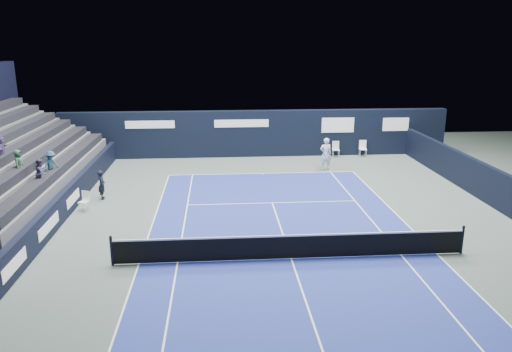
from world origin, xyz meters
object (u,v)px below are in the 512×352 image
at_px(line_judge_chair, 85,199).
at_px(folding_chair_back_a, 336,148).
at_px(folding_chair_back_b, 363,147).
at_px(tennis_player, 326,154).
at_px(tennis_net, 292,246).

bearing_deg(line_judge_chair, folding_chair_back_a, 57.55).
distance_m(folding_chair_back_b, tennis_player, 4.67).
relative_size(folding_chair_back_a, tennis_player, 0.53).
bearing_deg(tennis_net, line_judge_chair, 145.62).
bearing_deg(line_judge_chair, tennis_net, -11.62).
xyz_separation_m(tennis_net, tennis_player, (3.93, 12.54, 0.47)).
distance_m(line_judge_chair, tennis_player, 14.32).
height_order(folding_chair_back_b, line_judge_chair, folding_chair_back_b).
bearing_deg(folding_chair_back_b, line_judge_chair, -141.87).
xyz_separation_m(folding_chair_back_a, tennis_player, (-1.43, -3.35, 0.39)).
relative_size(line_judge_chair, tennis_player, 0.47).
relative_size(folding_chair_back_b, line_judge_chair, 1.18).
height_order(line_judge_chair, tennis_net, tennis_net).
height_order(folding_chair_back_a, folding_chair_back_b, folding_chair_back_b).
distance_m(folding_chair_back_b, line_judge_chair, 18.79).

